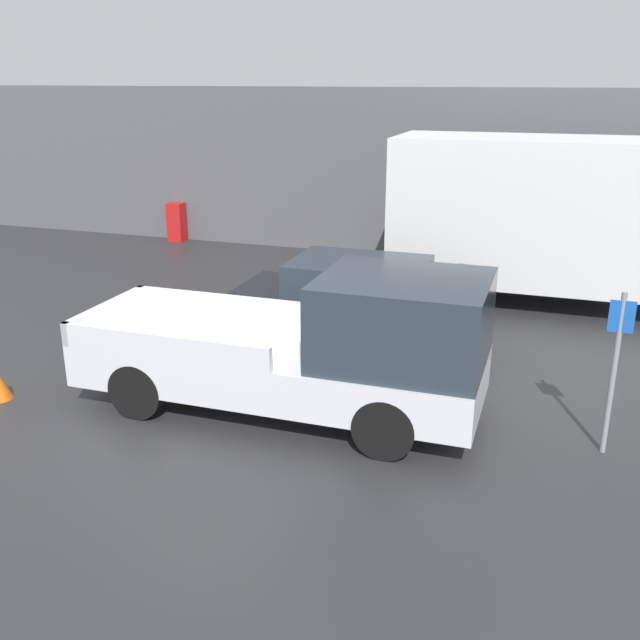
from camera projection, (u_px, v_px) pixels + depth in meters
ground_plane at (204, 401)px, 10.61m from camera, size 60.00×60.00×0.00m
building_wall at (375, 173)px, 18.87m from camera, size 28.00×0.15×4.34m
pickup_truck at (320, 349)px, 9.88m from camera, size 5.74×2.05×2.12m
car at (354, 301)px, 12.73m from camera, size 4.27×2.00×1.53m
delivery_truck at (551, 218)px, 14.68m from camera, size 7.17×2.40×3.43m
parking_sign at (615, 364)px, 8.78m from camera, size 0.30×0.07×2.14m
newspaper_box at (177, 222)px, 20.88m from camera, size 0.45×0.40×1.11m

